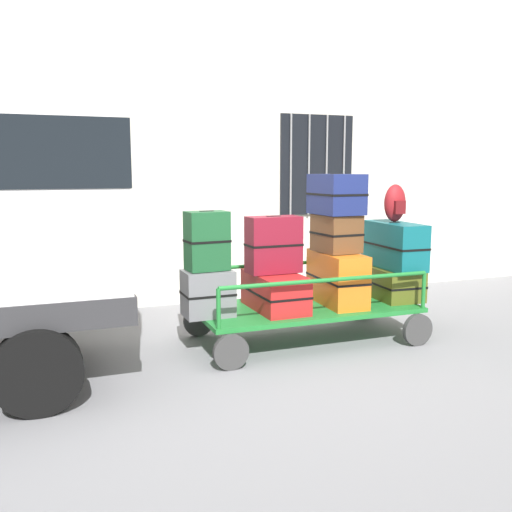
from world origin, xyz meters
The scene contains 14 objects.
ground_plane centered at (0.00, 0.00, 0.00)m, with size 40.00×40.00×0.00m, color gray.
building_wall centered at (0.01, 2.94, 2.50)m, with size 12.00×0.38×5.00m.
luggage_cart centered at (0.35, 0.56, 0.35)m, with size 2.52×1.27×0.41m.
cart_railing centered at (0.35, 0.56, 0.75)m, with size 2.42×1.13×0.42m.
suitcase_left_bottom centered at (-0.79, 0.53, 0.65)m, with size 0.52×0.39×0.49m.
suitcase_left_middle centered at (-0.79, 0.53, 1.20)m, with size 0.45×0.33×0.61m.
suitcase_midleft_bottom centered at (-0.03, 0.53, 0.61)m, with size 0.50×0.90×0.40m.
suitcase_midleft_middle centered at (-0.03, 0.58, 1.12)m, with size 0.60×0.31×0.62m.
suitcase_center_bottom centered at (0.74, 0.53, 0.70)m, with size 0.45×0.90×0.60m.
suitcase_center_middle centered at (0.74, 0.57, 1.21)m, with size 0.45×0.54×0.43m.
suitcase_center_top centered at (0.74, 0.59, 1.65)m, with size 0.48×0.63×0.46m.
suitcase_midright_bottom centered at (1.50, 0.58, 0.59)m, with size 0.52×0.85×0.37m.
suitcase_midright_middle centered at (1.50, 0.55, 1.04)m, with size 0.41×0.94×0.54m.
backpack centered at (1.51, 0.58, 1.54)m, with size 0.27×0.22×0.44m.
Camera 1 is at (-2.34, -5.00, 1.92)m, focal length 39.27 mm.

